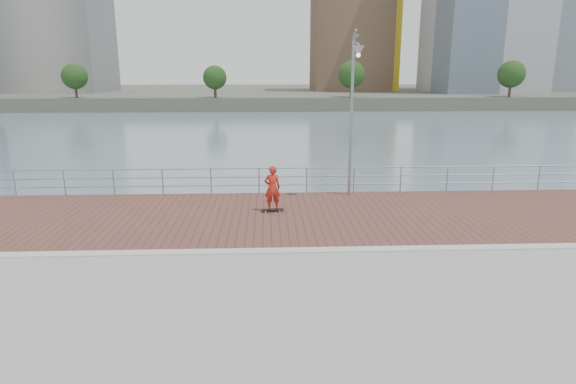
{
  "coord_description": "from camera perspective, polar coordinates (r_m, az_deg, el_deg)",
  "views": [
    {
      "loc": [
        -0.67,
        -13.18,
        5.11
      ],
      "look_at": [
        0.0,
        2.0,
        1.3
      ],
      "focal_mm": 30.0,
      "sensor_mm": 36.0,
      "label": 1
    }
  ],
  "objects": [
    {
      "name": "skateboarder",
      "position": [
        17.78,
        -1.87,
        0.49
      ],
      "size": [
        0.65,
        0.47,
        1.66
      ],
      "primitive_type": "imported",
      "rotation": [
        0.0,
        0.0,
        3.27
      ],
      "color": "red",
      "rests_on": "skateboard"
    },
    {
      "name": "shoreline_trees",
      "position": [
        90.38,
        -6.6,
        13.57
      ],
      "size": [
        109.92,
        4.98,
        6.64
      ],
      "color": "#473323",
      "rests_on": "far_shore"
    },
    {
      "name": "water",
      "position": [
        14.99,
        0.35,
        -14.24
      ],
      "size": [
        400.0,
        400.0,
        0.0
      ],
      "primitive_type": "plane",
      "color": "slate",
      "rests_on": "ground"
    },
    {
      "name": "guardrail",
      "position": [
        20.66,
        -0.61,
        1.73
      ],
      "size": [
        39.06,
        0.06,
        1.13
      ],
      "color": "#8C9EA8",
      "rests_on": "brick_lane"
    },
    {
      "name": "curb",
      "position": [
        14.14,
        0.36,
        -6.98
      ],
      "size": [
        40.0,
        0.4,
        0.06
      ],
      "primitive_type": "cube",
      "color": "#B7B5AD",
      "rests_on": "seawall"
    },
    {
      "name": "street_lamp",
      "position": [
        19.53,
        7.87,
        12.27
      ],
      "size": [
        0.47,
        1.35,
        6.39
      ],
      "color": "gray",
      "rests_on": "brick_lane"
    },
    {
      "name": "far_shore",
      "position": [
        135.8,
        -2.3,
        11.6
      ],
      "size": [
        320.0,
        95.0,
        2.5
      ],
      "primitive_type": "cube",
      "color": "#4C5142",
      "rests_on": "ground"
    },
    {
      "name": "skateboard",
      "position": [
        17.99,
        -1.85,
        -2.11
      ],
      "size": [
        0.85,
        0.31,
        0.1
      ],
      "rotation": [
        0.0,
        0.0,
        0.12
      ],
      "color": "black",
      "rests_on": "brick_lane"
    },
    {
      "name": "brick_lane",
      "position": [
        17.55,
        -0.23,
        -2.82
      ],
      "size": [
        40.0,
        6.8,
        0.02
      ],
      "primitive_type": "cube",
      "color": "brown",
      "rests_on": "seawall"
    }
  ]
}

